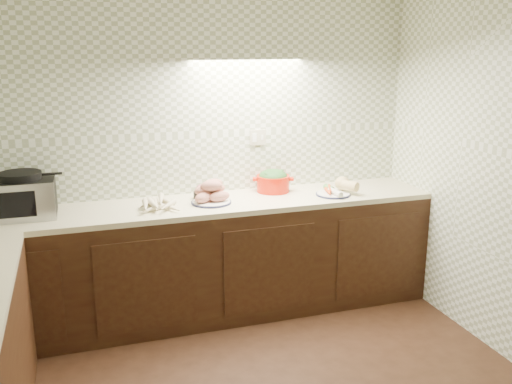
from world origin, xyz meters
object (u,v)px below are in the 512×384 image
object	(u,v)px
dutch_oven	(273,181)
onion_bowl	(203,193)
veg_plate	(338,188)
parsnip_pile	(162,204)
sweet_potato_plate	(211,194)
toaster_oven	(22,196)

from	to	relation	value
dutch_oven	onion_bowl	bearing A→B (deg)	-160.19
onion_bowl	veg_plate	bearing A→B (deg)	-9.78
veg_plate	parsnip_pile	bearing A→B (deg)	179.24
parsnip_pile	veg_plate	world-z (taller)	veg_plate
onion_bowl	dutch_oven	size ratio (longest dim) A/B	0.45
sweet_potato_plate	onion_bowl	size ratio (longest dim) A/B	2.04
sweet_potato_plate	veg_plate	size ratio (longest dim) A/B	0.86
dutch_oven	veg_plate	bearing A→B (deg)	-8.41
sweet_potato_plate	dutch_oven	size ratio (longest dim) A/B	0.91
parsnip_pile	toaster_oven	bearing A→B (deg)	174.29
veg_plate	dutch_oven	bearing A→B (deg)	155.16
toaster_oven	veg_plate	xyz separation A→B (m)	(2.31, -0.11, -0.10)
parsnip_pile	veg_plate	bearing A→B (deg)	-0.76
toaster_oven	parsnip_pile	distance (m)	0.94
toaster_oven	veg_plate	world-z (taller)	toaster_oven
dutch_oven	veg_plate	xyz separation A→B (m)	(0.46, -0.21, -0.04)
toaster_oven	onion_bowl	distance (m)	1.28
dutch_oven	veg_plate	world-z (taller)	dutch_oven
dutch_oven	veg_plate	distance (m)	0.51
sweet_potato_plate	onion_bowl	xyz separation A→B (m)	(-0.03, 0.13, -0.03)
onion_bowl	veg_plate	world-z (taller)	veg_plate
onion_bowl	veg_plate	size ratio (longest dim) A/B	0.42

